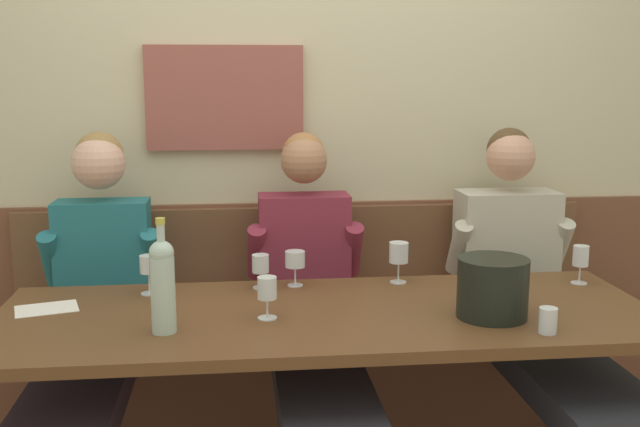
{
  "coord_description": "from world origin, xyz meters",
  "views": [
    {
      "loc": [
        -0.31,
        -2.38,
        1.54
      ],
      "look_at": [
        0.01,
        0.44,
        1.01
      ],
      "focal_mm": 42.29,
      "sensor_mm": 36.0,
      "label": 1
    }
  ],
  "objects_px": {
    "person_left_seat": "(313,312)",
    "dining_table": "(328,331)",
    "wall_bench": "(308,357)",
    "wine_glass_by_bottle": "(295,261)",
    "water_tumbler_center": "(548,321)",
    "person_center_left_seat": "(90,315)",
    "wine_glass_mid_left": "(149,267)",
    "ice_bucket": "(493,288)",
    "person_center_right_seat": "(534,299)",
    "wine_glass_right_end": "(581,258)",
    "wine_glass_center_rear": "(267,291)",
    "wine_glass_center_front": "(399,254)",
    "wine_glass_mid_right": "(260,265)",
    "wine_bottle_amber_mid": "(163,283)"
  },
  "relations": [
    {
      "from": "person_center_right_seat",
      "to": "wine_glass_mid_left",
      "type": "xyz_separation_m",
      "value": [
        -1.54,
        -0.06,
        0.2
      ]
    },
    {
      "from": "dining_table",
      "to": "wine_glass_right_end",
      "type": "bearing_deg",
      "value": 13.0
    },
    {
      "from": "wall_bench",
      "to": "water_tumbler_center",
      "type": "bearing_deg",
      "value": -56.47
    },
    {
      "from": "person_center_right_seat",
      "to": "dining_table",
      "type": "bearing_deg",
      "value": -158.99
    },
    {
      "from": "wine_glass_right_end",
      "to": "wine_glass_mid_right",
      "type": "xyz_separation_m",
      "value": [
        -1.25,
        0.07,
        -0.01
      ]
    },
    {
      "from": "dining_table",
      "to": "wine_glass_center_front",
      "type": "bearing_deg",
      "value": 45.73
    },
    {
      "from": "wine_bottle_amber_mid",
      "to": "wine_glass_mid_left",
      "type": "bearing_deg",
      "value": 102.1
    },
    {
      "from": "wine_glass_mid_right",
      "to": "wine_glass_right_end",
      "type": "bearing_deg",
      "value": -3.36
    },
    {
      "from": "wine_glass_by_bottle",
      "to": "water_tumbler_center",
      "type": "height_order",
      "value": "wine_glass_by_bottle"
    },
    {
      "from": "person_left_seat",
      "to": "wine_glass_right_end",
      "type": "xyz_separation_m",
      "value": [
        1.05,
        -0.08,
        0.21
      ]
    },
    {
      "from": "person_center_left_seat",
      "to": "wine_glass_by_bottle",
      "type": "bearing_deg",
      "value": 0.15
    },
    {
      "from": "wine_bottle_amber_mid",
      "to": "wine_glass_by_bottle",
      "type": "height_order",
      "value": "wine_bottle_amber_mid"
    },
    {
      "from": "person_left_seat",
      "to": "person_center_left_seat",
      "type": "bearing_deg",
      "value": 179.54
    },
    {
      "from": "wine_glass_center_rear",
      "to": "wall_bench",
      "type": "bearing_deg",
      "value": 74.49
    },
    {
      "from": "dining_table",
      "to": "wine_glass_right_end",
      "type": "distance_m",
      "value": 1.07
    },
    {
      "from": "person_center_right_seat",
      "to": "ice_bucket",
      "type": "distance_m",
      "value": 0.62
    },
    {
      "from": "wine_glass_right_end",
      "to": "wine_glass_by_bottle",
      "type": "height_order",
      "value": "wine_glass_right_end"
    },
    {
      "from": "dining_table",
      "to": "person_left_seat",
      "type": "bearing_deg",
      "value": 93.43
    },
    {
      "from": "person_center_right_seat",
      "to": "ice_bucket",
      "type": "bearing_deg",
      "value": -126.54
    },
    {
      "from": "ice_bucket",
      "to": "person_center_left_seat",
      "type": "bearing_deg",
      "value": 162.28
    },
    {
      "from": "ice_bucket",
      "to": "wine_glass_center_front",
      "type": "relative_size",
      "value": 1.47
    },
    {
      "from": "ice_bucket",
      "to": "person_left_seat",
      "type": "bearing_deg",
      "value": 141.71
    },
    {
      "from": "dining_table",
      "to": "wine_glass_by_bottle",
      "type": "bearing_deg",
      "value": 104.78
    },
    {
      "from": "person_center_left_seat",
      "to": "person_center_right_seat",
      "type": "distance_m",
      "value": 1.77
    },
    {
      "from": "person_center_left_seat",
      "to": "wine_glass_mid_left",
      "type": "height_order",
      "value": "person_center_left_seat"
    },
    {
      "from": "wine_glass_mid_right",
      "to": "wine_glass_center_front",
      "type": "height_order",
      "value": "wine_glass_center_front"
    },
    {
      "from": "person_left_seat",
      "to": "wine_glass_center_rear",
      "type": "bearing_deg",
      "value": -116.91
    },
    {
      "from": "dining_table",
      "to": "person_center_left_seat",
      "type": "xyz_separation_m",
      "value": [
        -0.87,
        0.33,
        -0.02
      ]
    },
    {
      "from": "wall_bench",
      "to": "dining_table",
      "type": "height_order",
      "value": "wall_bench"
    },
    {
      "from": "wall_bench",
      "to": "person_left_seat",
      "type": "distance_m",
      "value": 0.51
    },
    {
      "from": "person_center_right_seat",
      "to": "wine_glass_mid_right",
      "type": "relative_size",
      "value": 9.85
    },
    {
      "from": "person_center_right_seat",
      "to": "ice_bucket",
      "type": "relative_size",
      "value": 5.45
    },
    {
      "from": "wall_bench",
      "to": "person_center_left_seat",
      "type": "bearing_deg",
      "value": -156.62
    },
    {
      "from": "wine_glass_mid_left",
      "to": "wine_glass_by_bottle",
      "type": "height_order",
      "value": "wine_glass_mid_left"
    },
    {
      "from": "wine_glass_center_rear",
      "to": "wine_glass_center_front",
      "type": "height_order",
      "value": "wine_glass_center_front"
    },
    {
      "from": "person_left_seat",
      "to": "dining_table",
      "type": "bearing_deg",
      "value": -86.57
    },
    {
      "from": "wine_glass_right_end",
      "to": "person_center_right_seat",
      "type": "bearing_deg",
      "value": 142.08
    },
    {
      "from": "wall_bench",
      "to": "wine_glass_mid_left",
      "type": "relative_size",
      "value": 17.48
    },
    {
      "from": "wine_glass_by_bottle",
      "to": "wine_bottle_amber_mid",
      "type": "bearing_deg",
      "value": -133.23
    },
    {
      "from": "wall_bench",
      "to": "wine_glass_center_rear",
      "type": "distance_m",
      "value": 0.96
    },
    {
      "from": "wine_glass_mid_right",
      "to": "wine_glass_center_rear",
      "type": "bearing_deg",
      "value": -88.49
    },
    {
      "from": "person_left_seat",
      "to": "water_tumbler_center",
      "type": "xyz_separation_m",
      "value": [
        0.69,
        -0.63,
        0.15
      ]
    },
    {
      "from": "person_left_seat",
      "to": "wine_glass_by_bottle",
      "type": "xyz_separation_m",
      "value": [
        -0.07,
        0.01,
        0.21
      ]
    },
    {
      "from": "wine_glass_mid_left",
      "to": "wine_glass_right_end",
      "type": "bearing_deg",
      "value": -1.47
    },
    {
      "from": "person_center_right_seat",
      "to": "water_tumbler_center",
      "type": "xyz_separation_m",
      "value": [
        -0.22,
        -0.65,
        0.14
      ]
    },
    {
      "from": "person_center_right_seat",
      "to": "wine_glass_right_end",
      "type": "bearing_deg",
      "value": -37.92
    },
    {
      "from": "wine_bottle_amber_mid",
      "to": "wine_glass_center_front",
      "type": "distance_m",
      "value": 1.0
    },
    {
      "from": "person_center_left_seat",
      "to": "water_tumbler_center",
      "type": "height_order",
      "value": "person_center_left_seat"
    },
    {
      "from": "dining_table",
      "to": "water_tumbler_center",
      "type": "xyz_separation_m",
      "value": [
        0.67,
        -0.3,
        0.12
      ]
    },
    {
      "from": "wine_glass_mid_left",
      "to": "wine_glass_right_end",
      "type": "relative_size",
      "value": 0.97
    }
  ]
}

